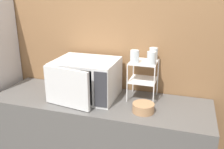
{
  "coord_description": "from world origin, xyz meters",
  "views": [
    {
      "loc": [
        0.71,
        -1.56,
        1.81
      ],
      "look_at": [
        0.1,
        0.34,
        1.13
      ],
      "focal_mm": 40.0,
      "sensor_mm": 36.0,
      "label": 1
    }
  ],
  "objects": [
    {
      "name": "glass_front_right",
      "position": [
        0.42,
        0.39,
        1.28
      ],
      "size": [
        0.07,
        0.07,
        0.11
      ],
      "color": "silver",
      "rests_on": "dish_rack"
    },
    {
      "name": "counter",
      "position": [
        0.0,
        0.31,
        0.45
      ],
      "size": [
        1.9,
        0.61,
        0.89
      ],
      "color": "#595654",
      "rests_on": "ground_plane"
    },
    {
      "name": "dish_rack",
      "position": [
        0.35,
        0.46,
        1.13
      ],
      "size": [
        0.24,
        0.24,
        0.34
      ],
      "color": "white",
      "rests_on": "counter"
    },
    {
      "name": "bowl",
      "position": [
        0.41,
        0.2,
        0.93
      ],
      "size": [
        0.17,
        0.17,
        0.07
      ],
      "color": "#AD7F56",
      "rests_on": "counter"
    },
    {
      "name": "wall_back",
      "position": [
        0.0,
        0.65,
        1.3
      ],
      "size": [
        8.0,
        0.06,
        2.6
      ],
      "color": "olive",
      "rests_on": "ground_plane"
    },
    {
      "name": "microwave",
      "position": [
        -0.14,
        0.34,
        1.06
      ],
      "size": [
        0.54,
        0.52,
        0.34
      ],
      "color": "silver",
      "rests_on": "counter"
    },
    {
      "name": "glass_back_right",
      "position": [
        0.42,
        0.53,
        1.28
      ],
      "size": [
        0.07,
        0.07,
        0.11
      ],
      "color": "silver",
      "rests_on": "dish_rack"
    },
    {
      "name": "glass_front_left",
      "position": [
        0.28,
        0.4,
        1.28
      ],
      "size": [
        0.07,
        0.07,
        0.11
      ],
      "color": "silver",
      "rests_on": "dish_rack"
    }
  ]
}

